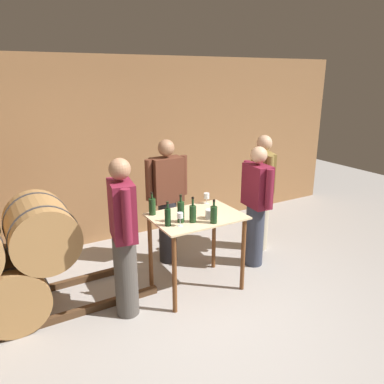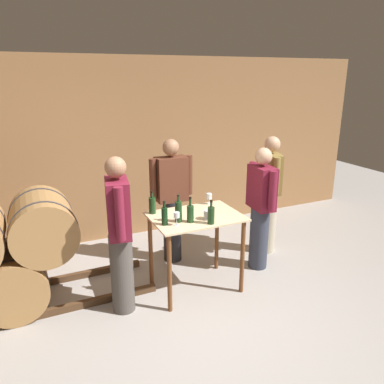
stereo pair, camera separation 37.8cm
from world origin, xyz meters
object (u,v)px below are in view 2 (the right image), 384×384
at_px(ice_bucket, 209,215).
at_px(wine_bottle_far_left, 152,205).
at_px(person_visitor_with_scarf, 172,199).
at_px(wine_glass_near_center, 209,197).
at_px(person_host, 261,207).
at_px(wine_bottle_left, 165,216).
at_px(person_visitor_bearded, 120,233).
at_px(wine_bottle_right, 190,213).
at_px(wine_bottle_far_right, 211,215).
at_px(person_visitor_near_door, 269,193).
at_px(wine_bottle_center, 179,211).
at_px(wine_glass_near_left, 177,216).

bearing_deg(ice_bucket, wine_bottle_far_left, 138.83).
bearing_deg(person_visitor_with_scarf, wine_glass_near_center, -58.66).
bearing_deg(wine_glass_near_center, person_host, -14.73).
xyz_separation_m(wine_bottle_left, person_visitor_bearded, (-0.48, 0.03, -0.13)).
bearing_deg(wine_bottle_right, wine_bottle_left, 171.52).
bearing_deg(person_visitor_bearded, person_visitor_with_scarf, 43.19).
bearing_deg(ice_bucket, wine_bottle_far_right, -106.42).
xyz_separation_m(person_host, person_visitor_near_door, (0.38, 0.34, 0.04)).
height_order(wine_glass_near_center, person_visitor_with_scarf, person_visitor_with_scarf).
bearing_deg(person_host, person_visitor_with_scarf, 145.09).
distance_m(wine_glass_near_center, person_visitor_bearded, 1.26).
bearing_deg(wine_bottle_right, ice_bucket, -3.17).
bearing_deg(wine_bottle_center, wine_bottle_left, -173.53).
bearing_deg(person_host, wine_bottle_left, -170.65).
distance_m(wine_bottle_right, person_visitor_with_scarf, 0.95).
relative_size(wine_bottle_left, person_visitor_bearded, 0.16).
bearing_deg(wine_bottle_center, person_visitor_with_scarf, 73.32).
distance_m(wine_glass_near_left, person_visitor_with_scarf, 1.02).
height_order(wine_bottle_far_left, wine_bottle_far_right, wine_bottle_far_left).
bearing_deg(wine_bottle_left, ice_bucket, -6.17).
distance_m(wine_glass_near_left, person_visitor_bearded, 0.61).
bearing_deg(wine_bottle_far_left, person_host, -6.48).
distance_m(wine_bottle_far_right, person_visitor_near_door, 1.50).
height_order(wine_bottle_far_left, wine_bottle_left, same).
xyz_separation_m(wine_bottle_center, person_host, (1.20, 0.21, -0.20)).
bearing_deg(person_host, person_visitor_bearded, -174.05).
xyz_separation_m(wine_bottle_far_left, person_visitor_bearded, (-0.47, -0.35, -0.12)).
bearing_deg(person_visitor_bearded, wine_bottle_far_right, -12.58).
xyz_separation_m(wine_bottle_right, wine_bottle_far_right, (0.18, -0.13, -0.00)).
xyz_separation_m(wine_bottle_right, person_visitor_near_door, (1.47, 0.61, -0.14)).
height_order(wine_bottle_far_left, wine_bottle_right, wine_bottle_right).
bearing_deg(wine_bottle_right, person_visitor_with_scarf, 80.69).
height_order(wine_bottle_left, wine_bottle_center, wine_bottle_center).
relative_size(wine_glass_near_center, ice_bucket, 1.22).
xyz_separation_m(wine_bottle_left, person_host, (1.37, 0.23, -0.18)).
xyz_separation_m(wine_bottle_far_left, ice_bucket, (0.50, -0.44, -0.05)).
xyz_separation_m(wine_glass_near_center, person_host, (0.65, -0.17, -0.17)).
xyz_separation_m(wine_bottle_far_left, wine_bottle_center, (0.18, -0.36, 0.02)).
distance_m(wine_bottle_far_right, ice_bucket, 0.14).
xyz_separation_m(wine_bottle_far_left, wine_bottle_left, (0.00, -0.38, 0.00)).
relative_size(wine_bottle_right, person_visitor_with_scarf, 0.17).
relative_size(wine_bottle_left, ice_bucket, 2.41).
xyz_separation_m(wine_bottle_center, ice_bucket, (0.32, -0.07, -0.07)).
height_order(wine_bottle_center, person_visitor_bearded, person_visitor_bearded).
relative_size(wine_glass_near_left, person_visitor_near_door, 0.09).
relative_size(wine_glass_near_left, wine_glass_near_center, 1.11).
bearing_deg(person_visitor_near_door, wine_bottle_center, -160.80).
distance_m(wine_bottle_far_left, person_visitor_near_door, 1.77).
bearing_deg(wine_bottle_left, person_host, 9.35).
bearing_deg(wine_bottle_far_left, person_visitor_with_scarf, 49.13).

